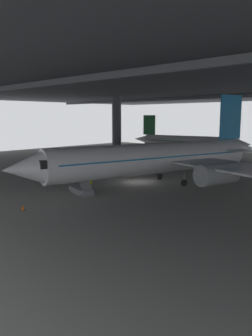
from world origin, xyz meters
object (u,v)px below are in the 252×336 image
airplane_distant (186,142)px  airplane_main (158,158)px  boarding_stairs (81,187)px  traffic_cone_orange (23,208)px  crew_worker_by_stairs (90,183)px

airplane_distant → airplane_main: bearing=-61.8°
boarding_stairs → traffic_cone_orange: boarding_stairs is taller
crew_worker_by_stairs → airplane_distant: size_ratio=0.06×
airplane_distant → traffic_cone_orange: size_ratio=48.97×
boarding_stairs → airplane_distant: bearing=108.2°
airplane_main → traffic_cone_orange: (-1.58, -19.40, -3.35)m
boarding_stairs → traffic_cone_orange: size_ratio=8.13×
boarding_stairs → traffic_cone_orange: (1.77, -8.71, -0.46)m
boarding_stairs → airplane_distant: 46.32m
boarding_stairs → crew_worker_by_stairs: (-0.38, 1.75, 0.17)m
airplane_main → traffic_cone_orange: 19.75m
traffic_cone_orange → boarding_stairs: bearing=101.5°
crew_worker_by_stairs → traffic_cone_orange: 10.70m
airplane_main → boarding_stairs: 11.57m
airplane_main → crew_worker_by_stairs: bearing=-112.6°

